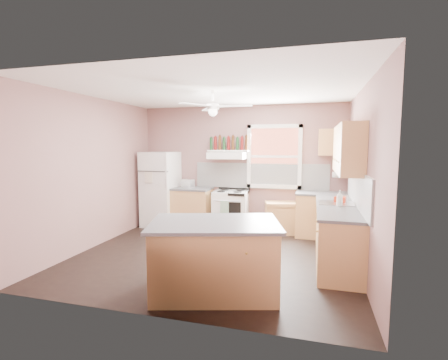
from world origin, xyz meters
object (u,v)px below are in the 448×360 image
(toaster, at_px, (188,183))
(cart, at_px, (281,218))
(island, at_px, (215,259))
(refrigerator, at_px, (161,189))
(stove, at_px, (231,211))

(toaster, distance_m, cart, 2.19)
(cart, relative_size, island, 0.44)
(refrigerator, relative_size, toaster, 6.03)
(refrigerator, bearing_deg, island, -49.37)
(stove, bearing_deg, island, -83.42)
(stove, relative_size, cart, 1.30)
(refrigerator, distance_m, cart, 2.77)
(stove, height_order, island, same)
(stove, distance_m, island, 3.00)
(toaster, bearing_deg, island, -38.55)
(stove, xyz_separation_m, cart, (1.08, 0.05, -0.10))
(stove, relative_size, island, 0.58)
(toaster, bearing_deg, cart, 24.62)
(refrigerator, distance_m, stove, 1.69)
(toaster, height_order, stove, toaster)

